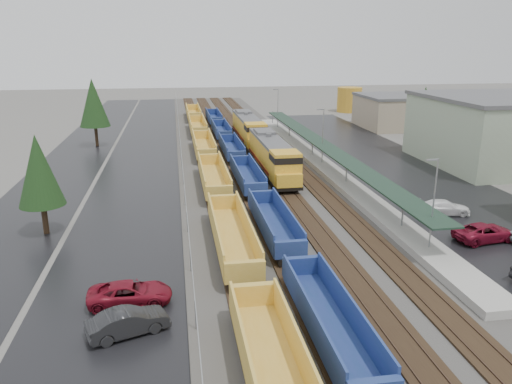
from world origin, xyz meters
TOP-DOWN VIEW (x-y plane):
  - ballast_strip at (0.00, 60.00)m, footprint 20.00×160.00m
  - trackbed at (-0.00, 60.00)m, footprint 14.60×160.00m
  - west_parking_lot at (-15.00, 60.00)m, footprint 10.00×160.00m
  - west_road at (-25.00, 60.00)m, footprint 9.00×160.00m
  - east_commuter_lot at (19.00, 50.00)m, footprint 16.00×100.00m
  - station_platform at (9.50, 50.01)m, footprint 3.00×80.00m
  - chainlink_fence at (-9.50, 58.44)m, footprint 0.08×160.04m
  - distant_hills at (44.79, 210.68)m, footprint 301.00×140.00m
  - tree_west_near at (-22.00, 30.00)m, footprint 3.96×3.96m
  - tree_west_far at (-23.00, 70.00)m, footprint 4.84×4.84m
  - tree_east at (28.00, 58.00)m, footprint 4.40×4.40m
  - locomotive_lead at (2.00, 46.92)m, footprint 3.19×21.04m
  - locomotive_trail at (2.00, 67.92)m, footprint 3.19×21.04m
  - well_string_yellow at (-6.00, 42.31)m, footprint 2.85×127.96m
  - well_string_blue at (-2.00, 42.44)m, footprint 2.58×111.83m
  - storage_tank at (32.43, 104.02)m, footprint 5.96×5.96m
  - parked_car_west_b at (-13.42, 12.24)m, footprint 3.19×5.03m
  - parked_car_west_c at (-13.58, 15.83)m, footprint 2.61×5.46m
  - parked_car_east_b at (15.74, 22.07)m, footprint 3.26×5.79m
  - parked_car_east_c at (15.88, 28.99)m, footprint 2.82×5.26m

SIDE VIEW (x-z plane):
  - distant_hills at x=44.79m, z-range -12.60..12.60m
  - west_parking_lot at x=-15.00m, z-range 0.00..0.02m
  - west_road at x=-25.00m, z-range 0.00..0.02m
  - east_commuter_lot at x=19.00m, z-range 0.00..0.02m
  - ballast_strip at x=0.00m, z-range 0.00..0.08m
  - trackbed at x=0.00m, z-range 0.05..0.27m
  - parked_car_east_c at x=15.88m, z-range 0.00..1.45m
  - station_platform at x=9.50m, z-range -3.27..4.73m
  - parked_car_west_c at x=-13.58m, z-range 0.00..1.50m
  - parked_car_east_b at x=15.74m, z-range 0.00..1.53m
  - parked_car_west_b at x=-13.42m, z-range 0.00..1.57m
  - well_string_blue at x=-2.00m, z-range 0.00..2.30m
  - well_string_yellow at x=-6.00m, z-range -0.02..2.50m
  - chainlink_fence at x=-9.50m, z-range 0.60..2.62m
  - locomotive_lead at x=2.00m, z-range 0.14..4.90m
  - locomotive_trail at x=2.00m, z-range 0.14..4.90m
  - storage_tank at x=32.43m, z-range 0.00..5.96m
  - tree_west_near at x=-22.00m, z-range 1.32..10.32m
  - tree_east at x=28.00m, z-range 1.47..11.47m
  - tree_west_far at x=-23.00m, z-range 1.62..12.62m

